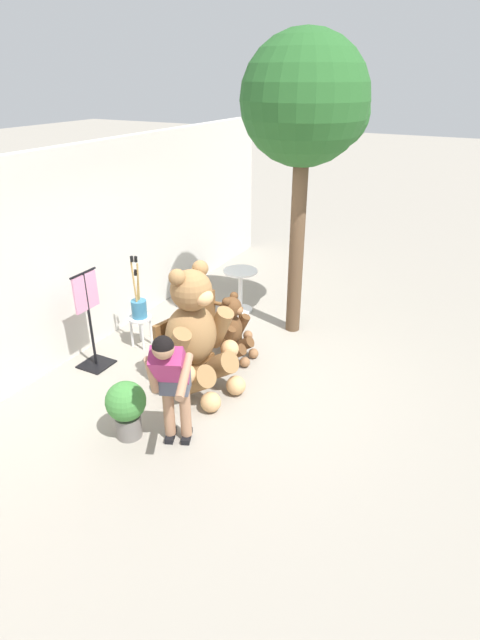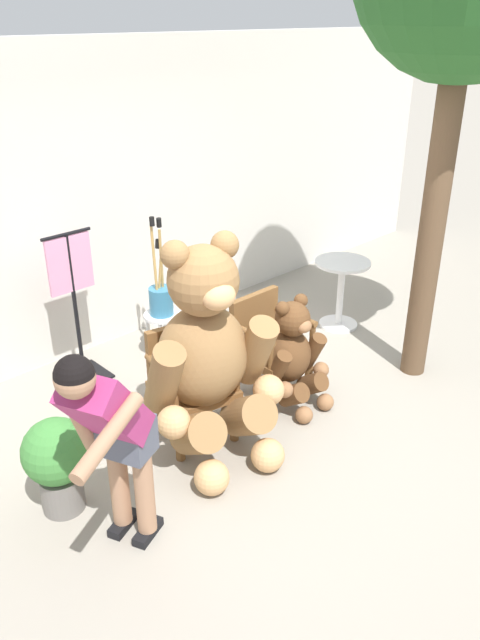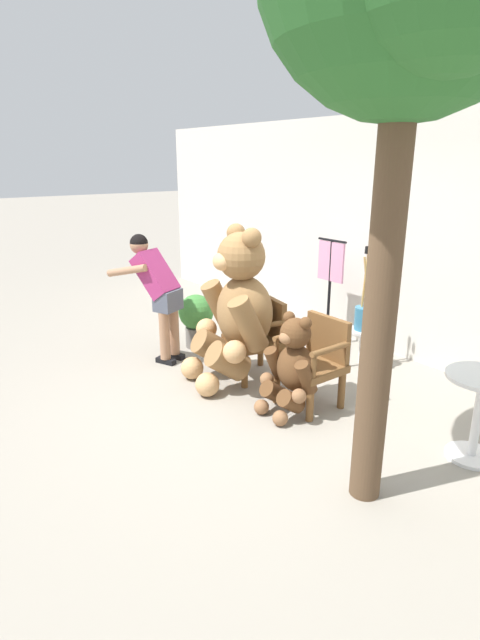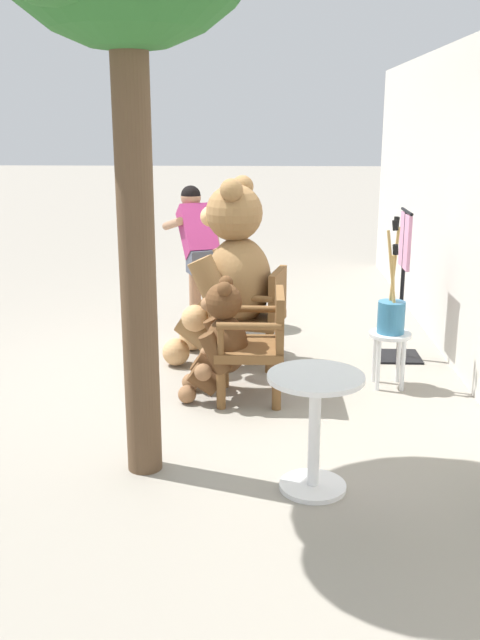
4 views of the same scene
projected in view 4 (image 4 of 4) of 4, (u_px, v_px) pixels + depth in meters
ground_plane at (188, 378)px, 6.09m from camera, size 60.00×60.00×0.00m
wooden_chair_left at (259, 313)px, 6.34m from camera, size 0.66×0.63×0.86m
wooden_chair_right at (258, 342)px, 5.52m from camera, size 0.56×0.52×0.86m
teddy_bear_large at (229, 274)px, 6.29m from camera, size 1.03×1.03×1.66m
teddy_bear_small at (220, 340)px, 5.53m from camera, size 0.58×0.54×0.96m
person_visitor at (198, 245)px, 7.28m from camera, size 0.75×0.68×1.48m
white_stool at (389, 345)px, 5.80m from camera, size 0.34×0.34×0.46m
brush_bucket at (391, 311)px, 5.73m from camera, size 0.22×0.22×0.93m
round_side_table at (315, 419)px, 4.13m from camera, size 0.56×0.56×0.72m
potted_plant at (254, 291)px, 7.48m from camera, size 0.44×0.44×0.68m
clothing_display_stand at (403, 282)px, 6.41m from camera, size 0.44×0.40×1.36m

